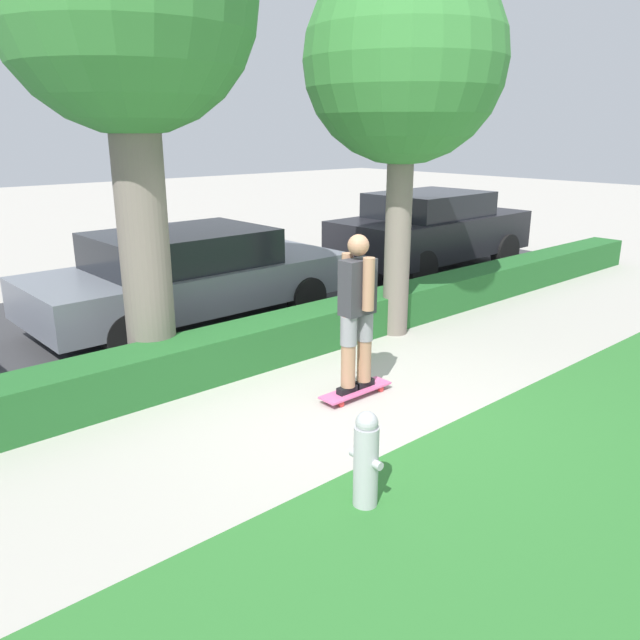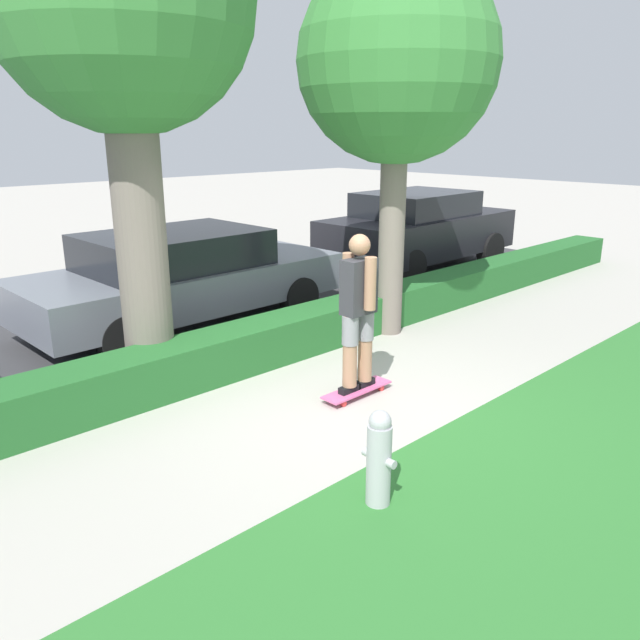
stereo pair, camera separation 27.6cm
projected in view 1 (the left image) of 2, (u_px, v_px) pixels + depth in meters
ground_plane at (354, 402)px, 6.64m from camera, size 60.00×60.00×0.00m
street_asphalt at (165, 316)px, 9.66m from camera, size 18.38×5.00×0.01m
hedge_row at (264, 342)px, 7.71m from camera, size 18.38×0.60×0.53m
skateboard at (356, 391)px, 6.75m from camera, size 0.88×0.24×0.08m
skater_person at (357, 309)px, 6.48m from camera, size 0.50×0.43×1.69m
tree_near at (125, 8)px, 6.14m from camera, size 2.67×2.67×5.38m
tree_mid at (404, 64)px, 7.86m from camera, size 2.58×2.58×4.91m
parked_car_middle at (189, 274)px, 9.19m from camera, size 4.75×2.03×1.39m
parked_car_rear at (431, 230)px, 12.55m from camera, size 4.39×1.99×1.59m
fire_hydrant at (366, 459)px, 4.70m from camera, size 0.19×0.31×0.79m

